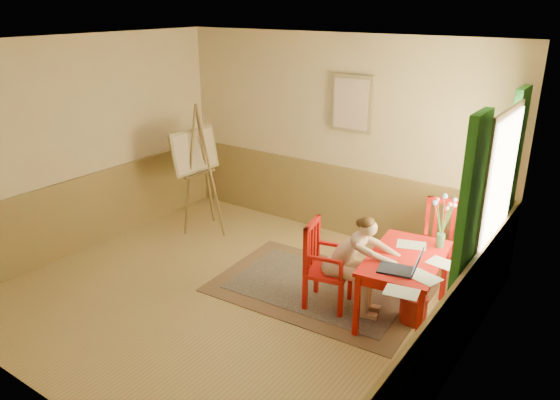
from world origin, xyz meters
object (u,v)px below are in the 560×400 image
Objects in this scene: chair_left at (324,265)px; laptop at (403,267)px; table at (405,264)px; figure at (352,260)px; easel at (197,156)px; chair_back at (442,242)px.

laptop is (0.91, -0.07, 0.28)m from chair_left.
figure reaches higher than table.
figure is 3.03m from easel.
easel is (-2.90, 0.74, 0.48)m from figure.
table is at bearing 106.81° from laptop.
chair_left reaches higher than laptop.
chair_back reaches higher than chair_left.
table is at bearing 17.87° from chair_left.
chair_back is 2.23× the size of laptop.
table is 0.55m from figure.
chair_back reaches higher than table.
laptop reaches higher than table.
easel is (-2.60, 0.80, 0.61)m from chair_left.
chair_left is 2.79m from easel.
chair_back is (0.05, 1.02, -0.13)m from table.
laptop is at bearing -4.63° from chair_left.
table is 0.86m from chair_left.
figure is (-0.56, -1.22, 0.12)m from chair_back.
table is at bearing 22.09° from figure.
chair_left is at bearing -162.13° from table.
easel is (-3.41, 0.54, 0.47)m from table.
chair_left is at bearing -17.10° from easel.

